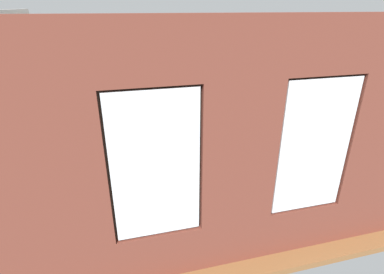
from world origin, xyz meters
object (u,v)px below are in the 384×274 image
(papasan_chair, at_px, (141,122))
(potted_plant_beside_window_right, at_px, (89,218))
(potted_plant_mid_room_small, at_px, (219,139))
(cup_ceramic, at_px, (172,155))
(remote_silver, at_px, (191,152))
(remote_black, at_px, (197,154))
(table_plant_small, at_px, (207,143))
(tv_flatscreen, at_px, (45,140))
(potted_plant_by_left_couch, at_px, (258,123))
(potted_plant_near_tv, at_px, (72,179))
(media_console, at_px, (50,166))
(potted_plant_foreground_right, at_px, (71,120))
(couch_by_window, at_px, (198,216))
(potted_plant_corner_near_left, at_px, (257,104))
(potted_plant_between_couches, at_px, (284,182))
(coffee_table, at_px, (191,155))
(couch_left, at_px, (303,153))

(papasan_chair, bearing_deg, potted_plant_beside_window_right, 75.09)
(potted_plant_mid_room_small, bearing_deg, cup_ceramic, 32.94)
(remote_silver, distance_m, remote_black, 0.16)
(remote_silver, height_order, potted_plant_mid_room_small, potted_plant_mid_room_small)
(table_plant_small, distance_m, tv_flatscreen, 3.37)
(papasan_chair, bearing_deg, tv_flatscreen, 38.27)
(remote_silver, distance_m, tv_flatscreen, 3.01)
(potted_plant_mid_room_small, distance_m, potted_plant_by_left_couch, 1.21)
(tv_flatscreen, relative_size, potted_plant_near_tv, 0.88)
(remote_black, bearing_deg, media_console, -91.05)
(potted_plant_beside_window_right, bearing_deg, media_console, -69.44)
(papasan_chair, height_order, potted_plant_by_left_couch, potted_plant_by_left_couch)
(potted_plant_near_tv, bearing_deg, media_console, -59.83)
(potted_plant_near_tv, height_order, potted_plant_foreground_right, potted_plant_near_tv)
(couch_by_window, bearing_deg, table_plant_small, -110.84)
(couch_by_window, relative_size, tv_flatscreen, 2.07)
(couch_by_window, xyz_separation_m, potted_plant_foreground_right, (2.25, -4.18, 0.31))
(cup_ceramic, xyz_separation_m, potted_plant_corner_near_left, (-3.09, -2.41, 0.15))
(table_plant_small, xyz_separation_m, potted_plant_between_couches, (-0.70, 2.03, 0.11))
(coffee_table, xyz_separation_m, potted_plant_foreground_right, (2.64, -2.24, 0.25))
(couch_left, distance_m, papasan_chair, 4.24)
(remote_silver, relative_size, potted_plant_mid_room_small, 0.33)
(table_plant_small, bearing_deg, remote_silver, 18.83)
(cup_ceramic, relative_size, potted_plant_by_left_couch, 0.14)
(potted_plant_by_left_couch, distance_m, potted_plant_beside_window_right, 5.10)
(cup_ceramic, xyz_separation_m, table_plant_small, (-0.84, -0.25, 0.08))
(tv_flatscreen, xyz_separation_m, potted_plant_beside_window_right, (-0.96, 2.56, -0.17))
(potted_plant_near_tv, bearing_deg, potted_plant_by_left_couch, -162.06)
(coffee_table, height_order, remote_black, remote_black)
(coffee_table, relative_size, potted_plant_near_tv, 1.27)
(couch_left, height_order, potted_plant_foreground_right, potted_plant_foreground_right)
(couch_by_window, relative_size, potted_plant_beside_window_right, 1.54)
(media_console, xyz_separation_m, potted_plant_between_couches, (-4.04, 2.41, 0.44))
(cup_ceramic, distance_m, papasan_chair, 2.33)
(cup_ceramic, distance_m, potted_plant_beside_window_right, 2.46)
(potted_plant_foreground_right, bearing_deg, potted_plant_between_couches, 132.19)
(cup_ceramic, relative_size, potted_plant_beside_window_right, 0.08)
(cup_ceramic, bearing_deg, couch_by_window, 91.60)
(potted_plant_foreground_right, bearing_deg, media_console, 80.08)
(remote_silver, relative_size, potted_plant_foreground_right, 0.18)
(remote_silver, distance_m, potted_plant_foreground_right, 3.47)
(remote_silver, relative_size, papasan_chair, 0.15)
(potted_plant_corner_near_left, relative_size, potted_plant_by_left_couch, 1.66)
(couch_by_window, xyz_separation_m, coffee_table, (-0.39, -1.94, 0.06))
(coffee_table, bearing_deg, tv_flatscreen, -10.20)
(papasan_chair, relative_size, potted_plant_by_left_couch, 1.45)
(table_plant_small, bearing_deg, potted_plant_by_left_couch, -151.69)
(potted_plant_between_couches, height_order, potted_plant_by_left_couch, potted_plant_between_couches)
(coffee_table, bearing_deg, potted_plant_corner_near_left, -139.15)
(couch_left, xyz_separation_m, tv_flatscreen, (5.43, -0.95, 0.52))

